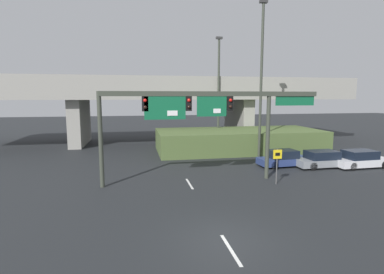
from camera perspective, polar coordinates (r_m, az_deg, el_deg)
The scene contains 11 objects.
ground_plane at distance 13.02m, azimuth 6.02°, elevation -18.61°, with size 160.00×160.00×0.00m, color black.
lane_markings at distance 24.31m, azimuth -2.34°, elevation -5.98°, with size 0.14×28.69×0.01m.
signal_gantry at distance 19.80m, azimuth 2.13°, elevation 5.31°, with size 14.83×0.44×6.10m.
speed_limit_sign at distance 20.42m, azimuth 15.90°, elevation -4.48°, with size 0.60×0.11×2.38m.
highway_light_pole_near at distance 34.10m, azimuth 5.08°, elevation 8.94°, with size 0.70×0.36×12.24m.
highway_light_pole_far at distance 28.29m, azimuth 13.05°, elevation 10.93°, with size 0.70×0.36×14.12m.
overpass_bridge at distance 37.95m, azimuth -5.62°, elevation 7.80°, with size 47.18×9.81×8.00m.
grass_embankment at distance 32.43m, azimuth 8.92°, elevation -0.60°, with size 17.30×7.32×2.22m.
parked_sedan_near_right at distance 26.09m, azimuth 17.06°, elevation -3.96°, with size 4.43×2.03×1.35m.
parked_sedan_mid_right at distance 26.80m, azimuth 23.68°, elevation -3.95°, with size 4.78×1.87×1.37m.
parked_sedan_far_right at distance 28.14m, azimuth 29.48°, elevation -3.74°, with size 4.76×1.95×1.41m.
Camera 1 is at (-3.44, -11.15, 5.77)m, focal length 28.00 mm.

